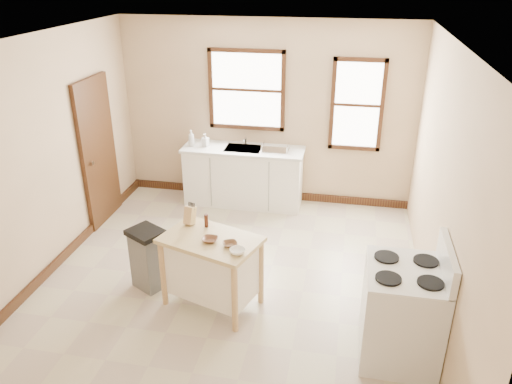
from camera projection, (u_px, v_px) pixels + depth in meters
floor at (229, 283)px, 5.98m from camera, size 5.00×5.00×0.00m
ceiling at (223, 42)px, 4.80m from camera, size 5.00×5.00×0.00m
wall_back at (266, 113)px, 7.62m from camera, size 4.50×0.04×2.80m
wall_left at (38, 161)px, 5.78m from camera, size 0.04×5.00×2.80m
wall_right at (444, 192)px, 5.00m from camera, size 0.04×5.00×2.80m
window_main at (247, 90)px, 7.50m from camera, size 1.17×0.06×1.22m
window_side at (357, 105)px, 7.28m from camera, size 0.77×0.06×1.37m
door_left at (98, 152)px, 7.08m from camera, size 0.06×0.90×2.10m
baseboard_back at (265, 194)px, 8.15m from camera, size 4.50×0.04×0.12m
baseboard_left at (60, 260)px, 6.33m from camera, size 0.04×5.00×0.12m
sink_counter at (244, 176)px, 7.80m from camera, size 1.86×0.62×0.92m
faucet at (246, 138)px, 7.72m from camera, size 0.03×0.03×0.22m
soap_bottle_a at (191, 138)px, 7.65m from camera, size 0.11×0.11×0.25m
soap_bottle_b at (205, 140)px, 7.64m from camera, size 0.11×0.12×0.20m
dish_rack at (276, 148)px, 7.47m from camera, size 0.46×0.39×0.10m
kitchen_island at (212, 271)px, 5.47m from camera, size 1.18×0.94×0.84m
knife_block at (190, 216)px, 5.54m from camera, size 0.12×0.12×0.20m
pepper_grinder at (206, 221)px, 5.49m from camera, size 0.06×0.06×0.15m
bowl_a at (210, 240)px, 5.22m from camera, size 0.17×0.17×0.04m
bowl_b at (230, 244)px, 5.15m from camera, size 0.20×0.20×0.04m
bowl_c at (237, 251)px, 5.00m from camera, size 0.18×0.18×0.05m
trash_bin at (148, 259)px, 5.78m from camera, size 0.49×0.47×0.75m
gas_stove at (403, 302)px, 4.66m from camera, size 0.77×0.79×1.23m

